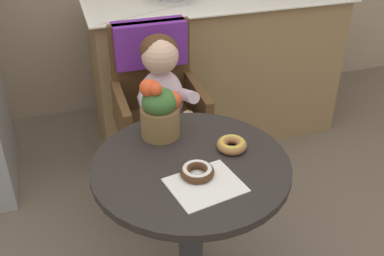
% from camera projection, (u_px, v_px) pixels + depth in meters
% --- Properties ---
extents(cafe_table, '(0.72, 0.72, 0.72)m').
position_uv_depth(cafe_table, '(191.00, 208.00, 1.81)').
color(cafe_table, '#282321').
rests_on(cafe_table, ground).
extents(wicker_chair, '(0.42, 0.45, 0.95)m').
position_uv_depth(wicker_chair, '(156.00, 89.00, 2.36)').
color(wicker_chair, brown).
rests_on(wicker_chair, ground).
extents(seated_child, '(0.27, 0.32, 0.73)m').
position_uv_depth(seated_child, '(163.00, 96.00, 2.21)').
color(seated_child, silver).
rests_on(seated_child, ground).
extents(paper_napkin, '(0.27, 0.24, 0.00)m').
position_uv_depth(paper_napkin, '(205.00, 185.00, 1.59)').
color(paper_napkin, white).
rests_on(paper_napkin, cafe_table).
extents(donut_front, '(0.12, 0.12, 0.04)m').
position_uv_depth(donut_front, '(198.00, 171.00, 1.63)').
color(donut_front, '#4C2D19').
rests_on(donut_front, cafe_table).
extents(donut_mid, '(0.11, 0.11, 0.04)m').
position_uv_depth(donut_mid, '(232.00, 144.00, 1.76)').
color(donut_mid, '#AD7542').
rests_on(donut_mid, cafe_table).
extents(flower_vase, '(0.16, 0.15, 0.24)m').
position_uv_depth(flower_vase, '(160.00, 109.00, 1.80)').
color(flower_vase, brown).
rests_on(flower_vase, cafe_table).
extents(display_counter, '(1.56, 0.62, 0.90)m').
position_uv_depth(display_counter, '(215.00, 66.00, 3.03)').
color(display_counter, '#93754C').
rests_on(display_counter, ground).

